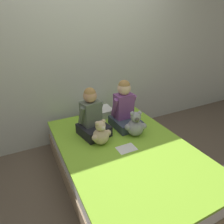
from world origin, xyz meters
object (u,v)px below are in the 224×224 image
at_px(bed, 126,163).
at_px(child_on_left, 92,117).
at_px(pillow_at_headboard, 97,113).
at_px(teddy_bear_held_by_left_child, 101,134).
at_px(child_on_right, 124,108).
at_px(sign_card, 126,149).
at_px(teddy_bear_held_by_right_child, 135,125).

bearing_deg(bed, child_on_left, 117.53).
distance_m(child_on_left, pillow_at_headboard, 0.49).
bearing_deg(teddy_bear_held_by_left_child, child_on_right, 18.67).
xyz_separation_m(teddy_bear_held_by_left_child, pillow_at_headboard, (0.22, 0.64, -0.07)).
height_order(bed, teddy_bear_held_by_left_child, teddy_bear_held_by_left_child).
xyz_separation_m(teddy_bear_held_by_left_child, sign_card, (0.21, -0.22, -0.12)).
bearing_deg(child_on_right, teddy_bear_held_by_left_child, -152.22).
xyz_separation_m(child_on_left, teddy_bear_held_by_left_child, (0.01, -0.24, -0.11)).
xyz_separation_m(pillow_at_headboard, sign_card, (-0.01, -0.86, -0.05)).
xyz_separation_m(child_on_right, teddy_bear_held_by_right_child, (0.00, -0.27, -0.11)).
height_order(pillow_at_headboard, sign_card, pillow_at_headboard).
height_order(teddy_bear_held_by_right_child, pillow_at_headboard, teddy_bear_held_by_right_child).
height_order(bed, sign_card, sign_card).
bearing_deg(child_on_left, sign_card, -76.34).
relative_size(child_on_right, teddy_bear_held_by_right_child, 1.93).
height_order(child_on_right, teddy_bear_held_by_right_child, child_on_right).
bearing_deg(bed, child_on_right, 63.45).
bearing_deg(teddy_bear_held_by_right_child, sign_card, -121.34).
distance_m(child_on_right, teddy_bear_held_by_left_child, 0.52).
distance_m(bed, pillow_at_headboard, 0.88).
relative_size(child_on_left, teddy_bear_held_by_right_child, 1.85).
relative_size(teddy_bear_held_by_right_child, pillow_at_headboard, 0.72).
bearing_deg(child_on_left, bed, -73.62).
bearing_deg(child_on_right, sign_card, -118.13).
height_order(teddy_bear_held_by_right_child, sign_card, teddy_bear_held_by_right_child).
height_order(child_on_right, pillow_at_headboard, child_on_right).
relative_size(child_on_right, sign_card, 2.94).
relative_size(bed, teddy_bear_held_by_left_child, 6.79).
bearing_deg(sign_card, child_on_right, 63.26).
distance_m(pillow_at_headboard, sign_card, 0.87).
bearing_deg(teddy_bear_held_by_right_child, bed, -123.28).
bearing_deg(child_on_right, bed, -117.94).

